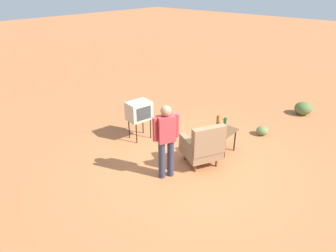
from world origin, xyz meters
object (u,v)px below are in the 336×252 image
Objects in this scene: bottle_wine_green at (225,124)px; flower_vase at (225,122)px; bottle_tall_amber at (218,121)px; person_standing at (166,138)px; tv_on_stand at (139,111)px; side_table at (223,133)px; armchair at (203,146)px.

bottle_wine_green reaches higher than flower_vase.
person_standing is at bearing -3.63° from bottle_tall_amber.
tv_on_stand is 3.22× the size of bottle_wine_green.
person_standing is 1.74m from bottle_wine_green.
tv_on_stand is (0.88, -1.98, 0.27)m from side_table.
armchair is 0.93m from bottle_tall_amber.
armchair is 2.04m from tv_on_stand.
tv_on_stand is at bearing -66.64° from bottle_wine_green.
bottle_tall_amber is (-0.04, -0.19, 0.24)m from side_table.
flower_vase is at bearing 121.62° from bottle_tall_amber.
side_table is at bearing -177.89° from armchair.
flower_vase is (-0.13, -0.04, 0.23)m from side_table.
tv_on_stand is at bearing -62.63° from flower_vase.
bottle_wine_green is (0.00, 0.04, 0.25)m from side_table.
person_standing is 6.19× the size of flower_vase.
side_table is (-0.83, -0.03, 0.01)m from armchair.
side_table is at bearing -95.08° from bottle_wine_green.
person_standing is at bearing -11.30° from bottle_wine_green.
side_table is at bearing 170.14° from person_standing.
side_table is at bearing 16.85° from flower_vase.
armchair is at bearing 159.42° from person_standing.
person_standing is at bearing 64.14° from tv_on_stand.
armchair reaches higher than tv_on_stand.
person_standing is 1.85m from flower_vase.
tv_on_stand reaches higher than bottle_wine_green.
flower_vase is at bearing -148.10° from bottle_wine_green.
flower_vase is at bearing -175.87° from armchair.
tv_on_stand is 1.88m from person_standing.
bottle_wine_green is at bearing 31.90° from flower_vase.
bottle_tall_amber is 1.13× the size of flower_vase.
person_standing reaches higher than bottle_wine_green.
flower_vase is (-0.09, 0.15, -0.00)m from bottle_tall_amber.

